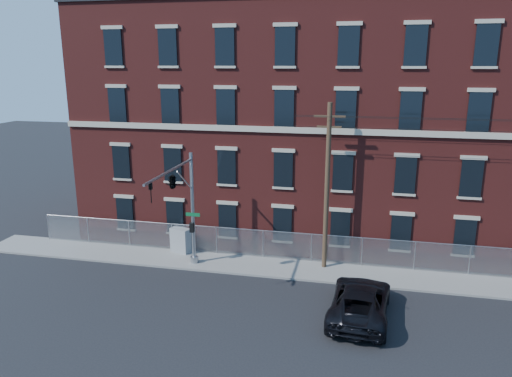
{
  "coord_description": "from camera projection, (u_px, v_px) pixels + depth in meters",
  "views": [
    {
      "loc": [
        3.82,
        -22.35,
        12.28
      ],
      "look_at": [
        -1.93,
        4.0,
        5.27
      ],
      "focal_mm": 34.07,
      "sensor_mm": 36.0,
      "label": 1
    }
  ],
  "objects": [
    {
      "name": "chain_link_fence",
      "position": [
        498.0,
        262.0,
        28.22
      ],
      "size": [
        59.06,
        0.06,
        1.85
      ],
      "color": "#A5A8AD",
      "rests_on": "ground"
    },
    {
      "name": "sidewalk",
      "position": [
        502.0,
        287.0,
        27.24
      ],
      "size": [
        65.0,
        3.0,
        0.12
      ],
      "primitive_type": "cube",
      "color": "gray",
      "rests_on": "ground"
    },
    {
      "name": "utility_cabinet",
      "position": [
        181.0,
        240.0,
        31.99
      ],
      "size": [
        1.44,
        1.03,
        1.63
      ],
      "primitive_type": "cube",
      "rotation": [
        0.0,
        0.0,
        -0.32
      ],
      "color": "#929598",
      "rests_on": "sidewalk"
    },
    {
      "name": "pickup_truck",
      "position": [
        360.0,
        301.0,
        24.02
      ],
      "size": [
        3.24,
        6.22,
        1.67
      ],
      "primitive_type": "imported",
      "rotation": [
        0.0,
        0.0,
        3.06
      ],
      "color": "black",
      "rests_on": "ground"
    },
    {
      "name": "ground",
      "position": [
        276.0,
        308.0,
        25.01
      ],
      "size": [
        140.0,
        140.0,
        0.0
      ],
      "primitive_type": "plane",
      "color": "black",
      "rests_on": "ground"
    },
    {
      "name": "utility_pole_near",
      "position": [
        327.0,
        184.0,
        28.55
      ],
      "size": [
        1.8,
        0.28,
        10.0
      ],
      "color": "#4C3926",
      "rests_on": "ground"
    },
    {
      "name": "traffic_signal_mast",
      "position": [
        178.0,
        191.0,
        26.95
      ],
      "size": [
        0.9,
        6.75,
        7.0
      ],
      "color": "#9EA0A5",
      "rests_on": "ground"
    },
    {
      "name": "mill_building",
      "position": [
        482.0,
        124.0,
        33.65
      ],
      "size": [
        55.3,
        14.32,
        16.3
      ],
      "color": "maroon",
      "rests_on": "ground"
    }
  ]
}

